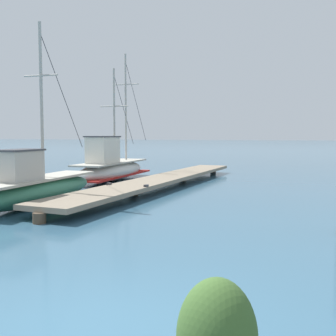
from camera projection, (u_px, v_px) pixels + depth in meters
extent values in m
plane|color=#38607A|center=(86.00, 335.00, 4.83)|extent=(400.00, 400.00, 0.00)
cube|color=gray|center=(162.00, 179.00, 18.54)|extent=(2.40, 16.59, 0.16)
cylinder|color=#4C3D2D|center=(39.00, 218.00, 10.96)|extent=(0.36, 0.36, 0.29)
cylinder|color=#4C3D2D|center=(134.00, 192.00, 16.03)|extent=(0.36, 0.36, 0.29)
cylinder|color=#4C3D2D|center=(183.00, 178.00, 21.10)|extent=(0.36, 0.36, 0.29)
cylinder|color=#4C3D2D|center=(213.00, 170.00, 26.17)|extent=(0.36, 0.36, 0.29)
cube|color=#333338|center=(109.00, 184.00, 15.80)|extent=(0.13, 0.20, 0.08)
cube|color=#333338|center=(146.00, 186.00, 15.19)|extent=(0.13, 0.20, 0.08)
ellipsoid|color=silver|center=(112.00, 171.00, 21.44)|extent=(2.09, 6.78, 0.98)
cube|color=#B2AD9E|center=(112.00, 162.00, 21.41)|extent=(1.85, 6.10, 0.08)
cube|color=#B21E19|center=(112.00, 175.00, 21.46)|extent=(2.10, 6.65, 0.08)
cube|color=silver|center=(103.00, 150.00, 20.40)|extent=(1.12, 1.89, 1.29)
cube|color=#3D3D42|center=(103.00, 137.00, 20.35)|extent=(1.21, 2.04, 0.06)
cylinder|color=#B2ADA3|center=(114.00, 115.00, 21.53)|extent=(0.11, 0.11, 4.89)
cylinder|color=#B2ADA3|center=(114.00, 106.00, 21.49)|extent=(1.61, 0.13, 0.06)
cylinder|color=#333338|center=(124.00, 112.00, 22.76)|extent=(0.14, 2.54, 3.62)
cylinder|color=#B2ADA3|center=(126.00, 107.00, 22.92)|extent=(0.11, 0.11, 5.92)
cylinder|color=#B2ADA3|center=(125.00, 84.00, 22.81)|extent=(1.61, 0.13, 0.06)
cylinder|color=#333338|center=(136.00, 104.00, 24.41)|extent=(0.17, 3.07, 4.38)
ellipsoid|color=#337556|center=(38.00, 191.00, 13.92)|extent=(1.84, 6.46, 0.92)
cube|color=#B2AD9E|center=(38.00, 179.00, 13.88)|extent=(1.62, 5.82, 0.08)
cube|color=#B7B2A8|center=(19.00, 166.00, 12.93)|extent=(0.94, 1.56, 0.94)
cube|color=#3D3D42|center=(19.00, 150.00, 12.89)|extent=(1.01, 1.68, 0.06)
cylinder|color=#B2ADA3|center=(41.00, 100.00, 13.97)|extent=(0.11, 0.11, 5.28)
cylinder|color=#B2ADA3|center=(41.00, 76.00, 13.90)|extent=(1.31, 0.14, 0.06)
cylinder|color=#333338|center=(64.00, 96.00, 15.31)|extent=(0.19, 2.74, 3.91)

